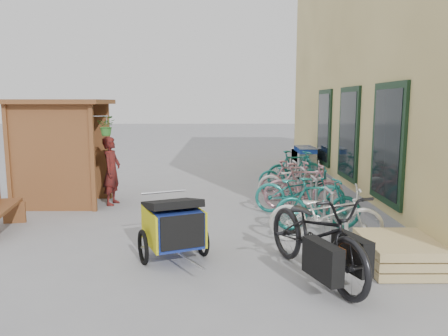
{
  "coord_description": "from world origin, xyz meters",
  "views": [
    {
      "loc": [
        0.47,
        -7.37,
        2.35
      ],
      "look_at": [
        0.5,
        1.5,
        1.0
      ],
      "focal_mm": 35.0,
      "sensor_mm": 36.0,
      "label": 1
    }
  ],
  "objects_px": {
    "kiosk": "(57,137)",
    "bike_6": "(289,174)",
    "bike_1": "(318,204)",
    "pallet_stack": "(399,253)",
    "bike_0": "(326,214)",
    "bike_3": "(304,187)",
    "bike_7": "(295,169)",
    "bike_2": "(300,191)",
    "cargo_bike": "(317,234)",
    "bike_5": "(292,180)",
    "person_kiosk": "(112,171)",
    "bike_4": "(297,182)",
    "child_trailer": "(173,224)",
    "shopping_carts": "(303,158)"
  },
  "relations": [
    {
      "from": "pallet_stack",
      "to": "person_kiosk",
      "type": "bearing_deg",
      "value": 142.42
    },
    {
      "from": "bike_0",
      "to": "bike_7",
      "type": "height_order",
      "value": "bike_7"
    },
    {
      "from": "child_trailer",
      "to": "bike_4",
      "type": "height_order",
      "value": "bike_4"
    },
    {
      "from": "pallet_stack",
      "to": "bike_2",
      "type": "height_order",
      "value": "bike_2"
    },
    {
      "from": "bike_1",
      "to": "bike_6",
      "type": "xyz_separation_m",
      "value": [
        0.02,
        3.61,
        -0.05
      ]
    },
    {
      "from": "shopping_carts",
      "to": "pallet_stack",
      "type": "bearing_deg",
      "value": -90.0
    },
    {
      "from": "bike_0",
      "to": "bike_1",
      "type": "distance_m",
      "value": 0.75
    },
    {
      "from": "kiosk",
      "to": "bike_4",
      "type": "distance_m",
      "value": 5.61
    },
    {
      "from": "bike_1",
      "to": "pallet_stack",
      "type": "bearing_deg",
      "value": -162.04
    },
    {
      "from": "shopping_carts",
      "to": "bike_4",
      "type": "relative_size",
      "value": 1.01
    },
    {
      "from": "kiosk",
      "to": "bike_5",
      "type": "relative_size",
      "value": 1.57
    },
    {
      "from": "pallet_stack",
      "to": "bike_1",
      "type": "bearing_deg",
      "value": 112.72
    },
    {
      "from": "bike_2",
      "to": "bike_1",
      "type": "bearing_deg",
      "value": -164.0
    },
    {
      "from": "bike_5",
      "to": "bike_3",
      "type": "bearing_deg",
      "value": 177.38
    },
    {
      "from": "pallet_stack",
      "to": "person_kiosk",
      "type": "height_order",
      "value": "person_kiosk"
    },
    {
      "from": "bike_4",
      "to": "bike_5",
      "type": "bearing_deg",
      "value": 23.09
    },
    {
      "from": "bike_4",
      "to": "child_trailer",
      "type": "bearing_deg",
      "value": 158.32
    },
    {
      "from": "bike_4",
      "to": "bike_6",
      "type": "relative_size",
      "value": 1.1
    },
    {
      "from": "bike_6",
      "to": "bike_0",
      "type": "bearing_deg",
      "value": 170.0
    },
    {
      "from": "pallet_stack",
      "to": "bike_0",
      "type": "bearing_deg",
      "value": 126.53
    },
    {
      "from": "bike_0",
      "to": "kiosk",
      "type": "bearing_deg",
      "value": 73.11
    },
    {
      "from": "kiosk",
      "to": "bike_7",
      "type": "xyz_separation_m",
      "value": [
        5.77,
        2.12,
        -1.04
      ]
    },
    {
      "from": "kiosk",
      "to": "bike_2",
      "type": "relative_size",
      "value": 1.32
    },
    {
      "from": "cargo_bike",
      "to": "bike_3",
      "type": "height_order",
      "value": "cargo_bike"
    },
    {
      "from": "child_trailer",
      "to": "cargo_bike",
      "type": "distance_m",
      "value": 2.11
    },
    {
      "from": "kiosk",
      "to": "shopping_carts",
      "type": "bearing_deg",
      "value": 31.25
    },
    {
      "from": "person_kiosk",
      "to": "bike_1",
      "type": "xyz_separation_m",
      "value": [
        4.3,
        -2.06,
        -0.29
      ]
    },
    {
      "from": "pallet_stack",
      "to": "bike_3",
      "type": "xyz_separation_m",
      "value": [
        -0.76,
        3.34,
        0.31
      ]
    },
    {
      "from": "kiosk",
      "to": "child_trailer",
      "type": "relative_size",
      "value": 1.48
    },
    {
      "from": "kiosk",
      "to": "person_kiosk",
      "type": "xyz_separation_m",
      "value": [
        1.21,
        0.03,
        -0.77
      ]
    },
    {
      "from": "bike_4",
      "to": "bike_7",
      "type": "relative_size",
      "value": 1.08
    },
    {
      "from": "bike_0",
      "to": "bike_5",
      "type": "distance_m",
      "value": 3.38
    },
    {
      "from": "bike_0",
      "to": "bike_3",
      "type": "xyz_separation_m",
      "value": [
        0.05,
        2.24,
        0.03
      ]
    },
    {
      "from": "bike_0",
      "to": "bike_2",
      "type": "xyz_separation_m",
      "value": [
        -0.09,
        1.95,
        0.0
      ]
    },
    {
      "from": "bike_1",
      "to": "bike_6",
      "type": "distance_m",
      "value": 3.61
    },
    {
      "from": "shopping_carts",
      "to": "bike_0",
      "type": "bearing_deg",
      "value": -97.01
    },
    {
      "from": "kiosk",
      "to": "bike_6",
      "type": "xyz_separation_m",
      "value": [
        5.52,
        1.58,
        -1.11
      ]
    },
    {
      "from": "person_kiosk",
      "to": "bike_7",
      "type": "height_order",
      "value": "person_kiosk"
    },
    {
      "from": "bike_7",
      "to": "cargo_bike",
      "type": "bearing_deg",
      "value": 156.08
    },
    {
      "from": "bike_5",
      "to": "bike_6",
      "type": "distance_m",
      "value": 0.99
    },
    {
      "from": "pallet_stack",
      "to": "bike_6",
      "type": "bearing_deg",
      "value": 97.89
    },
    {
      "from": "cargo_bike",
      "to": "bike_7",
      "type": "height_order",
      "value": "cargo_bike"
    },
    {
      "from": "bike_2",
      "to": "bike_3",
      "type": "relative_size",
      "value": 1.09
    },
    {
      "from": "cargo_bike",
      "to": "bike_3",
      "type": "xyz_separation_m",
      "value": [
        0.51,
        3.69,
        -0.07
      ]
    },
    {
      "from": "person_kiosk",
      "to": "bike_0",
      "type": "bearing_deg",
      "value": -113.77
    },
    {
      "from": "bike_0",
      "to": "bike_5",
      "type": "height_order",
      "value": "bike_0"
    },
    {
      "from": "bike_3",
      "to": "bike_7",
      "type": "xyz_separation_m",
      "value": [
        0.26,
        2.66,
        -0.01
      ]
    },
    {
      "from": "child_trailer",
      "to": "bike_2",
      "type": "relative_size",
      "value": 0.89
    },
    {
      "from": "bike_3",
      "to": "shopping_carts",
      "type": "bearing_deg",
      "value": -6.73
    },
    {
      "from": "child_trailer",
      "to": "pallet_stack",
      "type": "bearing_deg",
      "value": -28.9
    }
  ]
}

